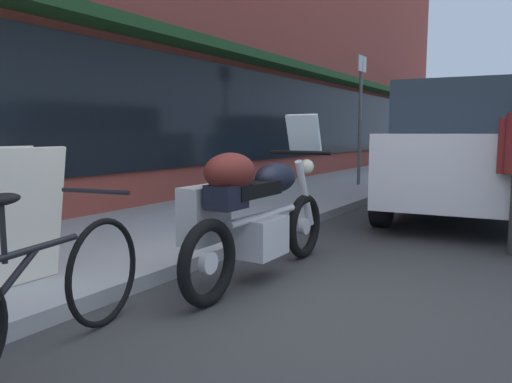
{
  "coord_description": "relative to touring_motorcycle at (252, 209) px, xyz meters",
  "views": [
    {
      "loc": [
        -3.01,
        -1.26,
        1.22
      ],
      "look_at": [
        0.62,
        0.94,
        0.7
      ],
      "focal_mm": 33.99,
      "sensor_mm": 36.0,
      "label": 1
    }
  ],
  "objects": [
    {
      "name": "parked_bicycle",
      "position": [
        -1.8,
        0.21,
        -0.22
      ],
      "size": [
        1.75,
        0.55,
        0.93
      ],
      "color": "black",
      "rests_on": "ground_plane"
    },
    {
      "name": "storefront_building",
      "position": [
        8.17,
        3.34,
        3.17
      ],
      "size": [
        24.93,
        0.9,
        7.72
      ],
      "color": "#963E34",
      "rests_on": "ground_plane"
    },
    {
      "name": "touring_motorcycle",
      "position": [
        0.0,
        0.0,
        0.0
      ],
      "size": [
        2.18,
        0.66,
        1.39
      ],
      "color": "black",
      "rests_on": "ground_plane"
    },
    {
      "name": "sandwich_board_sign",
      "position": [
        -1.24,
        1.23,
        0.02
      ],
      "size": [
        0.55,
        0.42,
        0.99
      ],
      "color": "silver",
      "rests_on": "sidewalk_curb"
    },
    {
      "name": "ground_plane",
      "position": [
        -0.29,
        -0.77,
        -0.6
      ],
      "size": [
        80.0,
        80.0,
        0.0
      ],
      "primitive_type": "plane",
      "color": "#363636"
    },
    {
      "name": "parked_minivan",
      "position": [
        4.49,
        -1.02,
        0.37
      ],
      "size": [
        5.04,
        2.48,
        1.84
      ],
      "color": "silver",
      "rests_on": "ground_plane"
    },
    {
      "name": "sidewalk_curb",
      "position": [
        8.71,
        1.89,
        -0.54
      ],
      "size": [
        30.0,
        2.6,
        0.12
      ],
      "color": "#A2A2A2",
      "rests_on": "ground_plane"
    },
    {
      "name": "parking_sign_pole",
      "position": [
        6.58,
        1.41,
        1.11
      ],
      "size": [
        0.44,
        0.07,
        2.71
      ],
      "color": "#59595B",
      "rests_on": "sidewalk_curb"
    }
  ]
}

